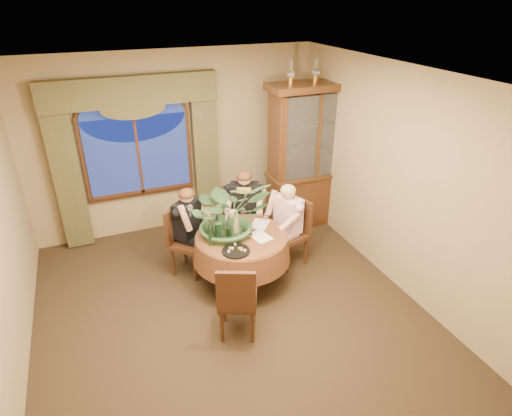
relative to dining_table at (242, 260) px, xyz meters
name	(u,v)px	position (x,y,z in m)	size (l,w,h in m)	color
floor	(231,314)	(-0.34, -0.53, -0.38)	(5.00, 5.00, 0.00)	black
wall_back	(176,143)	(-0.34, 1.97, 1.02)	(4.50, 4.50, 0.00)	#927C55
wall_right	(398,181)	(1.91, -0.53, 1.02)	(5.00, 5.00, 0.00)	#927C55
ceiling	(223,79)	(-0.34, -0.53, 2.42)	(5.00, 5.00, 0.00)	white
window	(138,156)	(-0.94, 1.90, 0.92)	(1.62, 0.10, 1.32)	navy
arched_transom	(132,104)	(-0.94, 1.90, 1.71)	(1.60, 0.06, 0.44)	navy
drapery_left	(67,174)	(-1.97, 1.85, 0.80)	(0.38, 0.14, 2.32)	#434024
drapery_right	(206,156)	(0.09, 1.85, 0.80)	(0.38, 0.14, 2.32)	#434024
swag_valance	(130,91)	(-0.94, 1.82, 1.90)	(2.45, 0.16, 0.42)	#434024
dining_table	(242,260)	(0.00, 0.00, 0.00)	(1.26, 1.26, 0.75)	maroon
china_cabinet	(311,157)	(1.64, 1.22, 0.78)	(1.43, 0.56, 2.32)	#391E10
oil_lamp_left	(291,72)	(1.23, 1.22, 2.11)	(0.11, 0.11, 0.34)	#A5722D
oil_lamp_center	(316,70)	(1.64, 1.22, 2.11)	(0.11, 0.11, 0.34)	#A5722D
oil_lamp_right	(340,69)	(2.04, 1.22, 2.11)	(0.11, 0.11, 0.34)	#A5722D
chair_right	(290,234)	(0.79, 0.21, 0.10)	(0.42, 0.42, 0.96)	black
chair_back_right	(237,221)	(0.24, 0.84, 0.10)	(0.42, 0.42, 0.96)	black
chair_back	(188,242)	(-0.58, 0.53, 0.10)	(0.42, 0.42, 0.96)	black
chair_front_left	(238,298)	(-0.36, -0.83, 0.10)	(0.42, 0.42, 0.96)	black
person_pink	(288,224)	(0.78, 0.25, 0.24)	(0.44, 0.40, 1.22)	beige
person_back	(188,229)	(-0.54, 0.64, 0.24)	(0.44, 0.40, 1.23)	black
person_scarf	(245,211)	(0.34, 0.78, 0.27)	(0.46, 0.42, 1.29)	black
stoneware_vase	(233,222)	(-0.07, 0.11, 0.53)	(0.16, 0.16, 0.30)	#92805A
centerpiece_plant	(228,187)	(-0.12, 0.13, 1.02)	(1.03, 1.14, 0.89)	#365B34
olive_bowl	(247,236)	(0.05, -0.07, 0.40)	(0.14, 0.14, 0.04)	#4C552E
cheese_platter	(236,251)	(-0.20, -0.34, 0.39)	(0.33, 0.33, 0.02)	black
wine_bottle_0	(218,228)	(-0.31, 0.01, 0.54)	(0.07, 0.07, 0.33)	black
wine_bottle_1	(211,233)	(-0.42, -0.07, 0.54)	(0.07, 0.07, 0.33)	black
wine_bottle_2	(229,227)	(-0.17, -0.03, 0.54)	(0.07, 0.07, 0.33)	black
wine_bottle_3	(212,224)	(-0.35, 0.13, 0.54)	(0.07, 0.07, 0.33)	tan
wine_bottle_4	(227,225)	(-0.17, 0.05, 0.54)	(0.07, 0.07, 0.33)	tan
tasting_paper_0	(260,236)	(0.21, -0.13, 0.38)	(0.21, 0.30, 0.00)	white
tasting_paper_1	(260,224)	(0.32, 0.17, 0.38)	(0.21, 0.30, 0.00)	white
wine_glass_person_pink	(266,219)	(0.40, 0.13, 0.46)	(0.07, 0.07, 0.18)	silver
wine_glass_person_back	(213,222)	(-0.27, 0.32, 0.46)	(0.07, 0.07, 0.18)	silver
wine_glass_person_scarf	(243,214)	(0.17, 0.38, 0.46)	(0.07, 0.07, 0.18)	silver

